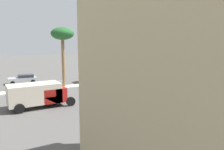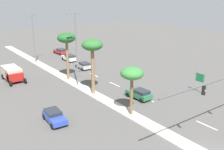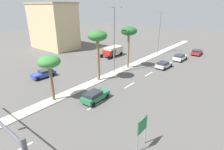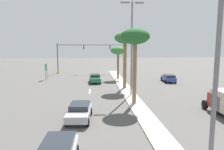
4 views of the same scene
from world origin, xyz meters
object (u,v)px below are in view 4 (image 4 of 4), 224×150
(sedan_green_left, at_px, (95,78))
(palm_tree_near, at_px, (118,51))
(sedan_blue_near, at_px, (169,78))
(traffic_signal_gantry, at_px, (78,53))
(sedan_silver_trailing, at_px, (79,111))
(palm_tree_inboard, at_px, (135,39))
(street_lamp_outboard, at_px, (132,42))
(street_lamp_rear, at_px, (218,55))
(directional_road_sign, at_px, (46,68))
(palm_tree_left, at_px, (125,41))

(sedan_green_left, bearing_deg, palm_tree_near, -142.38)
(palm_tree_near, bearing_deg, sedan_blue_near, 155.61)
(traffic_signal_gantry, relative_size, sedan_silver_trailing, 4.39)
(palm_tree_inboard, relative_size, street_lamp_outboard, 0.70)
(palm_tree_near, height_order, palm_tree_inboard, palm_tree_inboard)
(street_lamp_rear, distance_m, sedan_silver_trailing, 13.15)
(directional_road_sign, bearing_deg, sedan_green_left, 158.65)
(palm_tree_inboard, height_order, street_lamp_rear, street_lamp_rear)
(traffic_signal_gantry, xyz_separation_m, sedan_blue_near, (-16.68, 13.23, -3.83))
(street_lamp_outboard, bearing_deg, palm_tree_left, -87.47)
(street_lamp_rear, relative_size, sedan_blue_near, 2.51)
(palm_tree_left, bearing_deg, directional_road_sign, -33.83)
(directional_road_sign, xyz_separation_m, street_lamp_rear, (-13.78, 32.35, 4.03))
(sedan_green_left, bearing_deg, directional_road_sign, -21.35)
(palm_tree_near, relative_size, sedan_silver_trailing, 1.47)
(traffic_signal_gantry, relative_size, directional_road_sign, 6.02)
(sedan_blue_near, bearing_deg, directional_road_sign, -10.42)
(traffic_signal_gantry, distance_m, sedan_blue_near, 21.63)
(sedan_silver_trailing, bearing_deg, palm_tree_near, -105.03)
(sedan_blue_near, xyz_separation_m, sedan_silver_trailing, (14.48, 18.05, 0.01))
(street_lamp_rear, height_order, sedan_silver_trailing, street_lamp_rear)
(palm_tree_near, height_order, sedan_green_left, palm_tree_near)
(sedan_green_left, bearing_deg, street_lamp_outboard, 114.81)
(street_lamp_rear, bearing_deg, sedan_silver_trailing, -58.79)
(palm_tree_left, distance_m, sedan_green_left, 9.50)
(street_lamp_rear, distance_m, sedan_green_left, 29.68)
(directional_road_sign, xyz_separation_m, sedan_green_left, (-9.07, 3.55, -1.38))
(traffic_signal_gantry, xyz_separation_m, directional_road_sign, (5.37, 9.17, -2.41))
(directional_road_sign, height_order, sedan_green_left, directional_road_sign)
(palm_tree_left, bearing_deg, traffic_signal_gantry, -66.01)
(sedan_green_left, distance_m, sedan_silver_trailing, 18.62)
(street_lamp_rear, bearing_deg, sedan_green_left, -80.72)
(traffic_signal_gantry, height_order, sedan_silver_trailing, traffic_signal_gantry)
(palm_tree_near, distance_m, palm_tree_inboard, 17.51)
(directional_road_sign, relative_size, sedan_silver_trailing, 0.73)
(traffic_signal_gantry, xyz_separation_m, palm_tree_left, (-8.10, 18.21, 2.58))
(traffic_signal_gantry, height_order, palm_tree_near, traffic_signal_gantry)
(directional_road_sign, distance_m, palm_tree_inboard, 22.60)
(street_lamp_rear, bearing_deg, palm_tree_inboard, -88.19)
(street_lamp_outboard, height_order, sedan_green_left, street_lamp_outboard)
(traffic_signal_gantry, distance_m, directional_road_sign, 10.90)
(sedan_silver_trailing, bearing_deg, street_lamp_rear, 121.21)
(sedan_blue_near, relative_size, sedan_silver_trailing, 1.00)
(street_lamp_outboard, distance_m, street_lamp_rear, 18.85)
(directional_road_sign, bearing_deg, sedan_blue_near, 169.58)
(traffic_signal_gantry, relative_size, street_lamp_rear, 1.75)
(street_lamp_outboard, bearing_deg, directional_road_sign, -44.65)
(directional_road_sign, distance_m, sedan_green_left, 9.84)
(palm_tree_near, xyz_separation_m, palm_tree_inboard, (0.15, 17.41, 1.86))
(palm_tree_left, xyz_separation_m, street_lamp_outboard, (-0.20, 4.47, -0.31))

